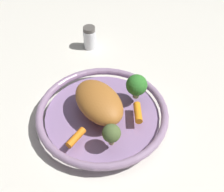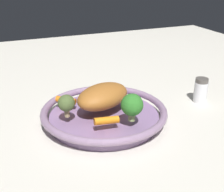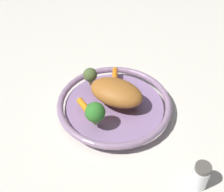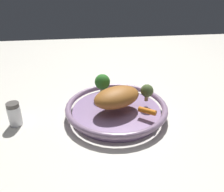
# 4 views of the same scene
# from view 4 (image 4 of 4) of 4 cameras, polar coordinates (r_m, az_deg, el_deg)

# --- Properties ---
(ground_plane) EXTENTS (2.20, 2.20, 0.00)m
(ground_plane) POSITION_cam_4_polar(r_m,az_deg,el_deg) (0.83, 1.06, -4.67)
(ground_plane) COLOR silver
(serving_bowl) EXTENTS (0.35, 0.35, 0.04)m
(serving_bowl) POSITION_cam_4_polar(r_m,az_deg,el_deg) (0.81, 1.08, -3.27)
(serving_bowl) COLOR #8E709E
(serving_bowl) RESTS_ON ground_plane
(roast_chicken_piece) EXTENTS (0.19, 0.16, 0.06)m
(roast_chicken_piece) POSITION_cam_4_polar(r_m,az_deg,el_deg) (0.78, 1.46, -0.24)
(roast_chicken_piece) COLOR #A96529
(roast_chicken_piece) RESTS_ON serving_bowl
(baby_carrot_left) EXTENTS (0.06, 0.02, 0.02)m
(baby_carrot_left) POSITION_cam_4_polar(r_m,az_deg,el_deg) (0.88, 2.03, 1.52)
(baby_carrot_left) COLOR orange
(baby_carrot_left) RESTS_ON serving_bowl
(baby_carrot_back) EXTENTS (0.06, 0.05, 0.02)m
(baby_carrot_back) POSITION_cam_4_polar(r_m,az_deg,el_deg) (0.76, 8.55, -3.62)
(baby_carrot_back) COLOR orange
(baby_carrot_back) RESTS_ON serving_bowl
(broccoli_floret_mid) EXTENTS (0.04, 0.04, 0.06)m
(broccoli_floret_mid) POSITION_cam_4_polar(r_m,az_deg,el_deg) (0.82, 8.49, 1.20)
(broccoli_floret_mid) COLOR tan
(broccoli_floret_mid) RESTS_ON serving_bowl
(broccoli_floret_small) EXTENTS (0.06, 0.06, 0.07)m
(broccoli_floret_small) POSITION_cam_4_polar(r_m,az_deg,el_deg) (0.86, -2.35, 3.39)
(broccoli_floret_small) COLOR #95AB66
(broccoli_floret_small) RESTS_ON serving_bowl
(salt_shaker) EXTENTS (0.04, 0.04, 0.08)m
(salt_shaker) POSITION_cam_4_polar(r_m,az_deg,el_deg) (0.82, -22.61, -4.08)
(salt_shaker) COLOR white
(salt_shaker) RESTS_ON ground_plane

